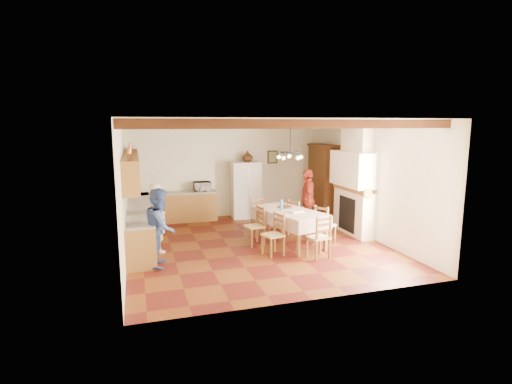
# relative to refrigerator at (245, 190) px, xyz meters

# --- Properties ---
(floor) EXTENTS (6.00, 6.50, 0.02)m
(floor) POSITION_rel_refrigerator_xyz_m (-0.55, -2.92, -0.89)
(floor) COLOR #4F1510
(floor) RESTS_ON ground
(ceiling) EXTENTS (6.00, 6.50, 0.02)m
(ceiling) POSITION_rel_refrigerator_xyz_m (-0.55, -2.92, 2.13)
(ceiling) COLOR silver
(ceiling) RESTS_ON ground
(wall_back) EXTENTS (6.00, 0.02, 3.00)m
(wall_back) POSITION_rel_refrigerator_xyz_m (-0.55, 0.34, 0.62)
(wall_back) COLOR silver
(wall_back) RESTS_ON ground
(wall_front) EXTENTS (6.00, 0.02, 3.00)m
(wall_front) POSITION_rel_refrigerator_xyz_m (-0.55, -6.18, 0.62)
(wall_front) COLOR silver
(wall_front) RESTS_ON ground
(wall_left) EXTENTS (0.02, 6.50, 3.00)m
(wall_left) POSITION_rel_refrigerator_xyz_m (-3.56, -2.92, 0.62)
(wall_left) COLOR silver
(wall_left) RESTS_ON ground
(wall_right) EXTENTS (0.02, 6.50, 3.00)m
(wall_right) POSITION_rel_refrigerator_xyz_m (2.46, -2.92, 0.62)
(wall_right) COLOR silver
(wall_right) RESTS_ON ground
(ceiling_beams) EXTENTS (6.00, 6.30, 0.16)m
(ceiling_beams) POSITION_rel_refrigerator_xyz_m (-0.55, -2.92, 2.03)
(ceiling_beams) COLOR #36180D
(ceiling_beams) RESTS_ON ground
(lower_cabinets_left) EXTENTS (0.60, 4.30, 0.86)m
(lower_cabinets_left) POSITION_rel_refrigerator_xyz_m (-3.25, -1.87, -0.45)
(lower_cabinets_left) COLOR brown
(lower_cabinets_left) RESTS_ON ground
(lower_cabinets_back) EXTENTS (2.30, 0.60, 0.86)m
(lower_cabinets_back) POSITION_rel_refrigerator_xyz_m (-2.10, 0.03, -0.45)
(lower_cabinets_back) COLOR brown
(lower_cabinets_back) RESTS_ON ground
(countertop_left) EXTENTS (0.62, 4.30, 0.04)m
(countertop_left) POSITION_rel_refrigerator_xyz_m (-3.25, -1.87, 0.00)
(countertop_left) COLOR slate
(countertop_left) RESTS_ON lower_cabinets_left
(countertop_back) EXTENTS (2.34, 0.62, 0.04)m
(countertop_back) POSITION_rel_refrigerator_xyz_m (-2.10, 0.03, 0.00)
(countertop_back) COLOR slate
(countertop_back) RESTS_ON lower_cabinets_back
(backsplash_left) EXTENTS (0.03, 4.30, 0.60)m
(backsplash_left) POSITION_rel_refrigerator_xyz_m (-3.54, -1.87, 0.32)
(backsplash_left) COLOR #ECE5CC
(backsplash_left) RESTS_ON ground
(backsplash_back) EXTENTS (2.30, 0.03, 0.60)m
(backsplash_back) POSITION_rel_refrigerator_xyz_m (-2.10, 0.32, 0.32)
(backsplash_back) COLOR #ECE5CC
(backsplash_back) RESTS_ON ground
(upper_cabinets) EXTENTS (0.35, 4.20, 0.70)m
(upper_cabinets) POSITION_rel_refrigerator_xyz_m (-3.38, -1.87, 0.97)
(upper_cabinets) COLOR brown
(upper_cabinets) RESTS_ON ground
(fireplace) EXTENTS (0.56, 1.60, 2.80)m
(fireplace) POSITION_rel_refrigerator_xyz_m (2.17, -2.72, 0.52)
(fireplace) COLOR beige
(fireplace) RESTS_ON ground
(wall_picture) EXTENTS (0.34, 0.03, 0.42)m
(wall_picture) POSITION_rel_refrigerator_xyz_m (1.00, 0.31, 0.97)
(wall_picture) COLOR black
(wall_picture) RESTS_ON ground
(refrigerator) EXTENTS (0.91, 0.77, 1.75)m
(refrigerator) POSITION_rel_refrigerator_xyz_m (0.00, 0.00, 0.00)
(refrigerator) COLOR silver
(refrigerator) RESTS_ON floor
(hutch) EXTENTS (0.53, 1.27, 2.30)m
(hutch) POSITION_rel_refrigerator_xyz_m (2.20, -0.95, 0.27)
(hutch) COLOR #361F0C
(hutch) RESTS_ON floor
(dining_table) EXTENTS (1.49, 2.14, 0.85)m
(dining_table) POSITION_rel_refrigerator_xyz_m (0.24, -3.12, -0.11)
(dining_table) COLOR beige
(dining_table) RESTS_ON floor
(chandelier) EXTENTS (0.47, 0.47, 0.03)m
(chandelier) POSITION_rel_refrigerator_xyz_m (0.24, -3.12, 1.37)
(chandelier) COLOR black
(chandelier) RESTS_ON ground
(chair_left_near) EXTENTS (0.49, 0.51, 0.96)m
(chair_left_near) POSITION_rel_refrigerator_xyz_m (-0.40, -3.77, -0.40)
(chair_left_near) COLOR brown
(chair_left_near) RESTS_ON floor
(chair_left_far) EXTENTS (0.48, 0.49, 0.96)m
(chair_left_far) POSITION_rel_refrigerator_xyz_m (-0.58, -2.92, -0.40)
(chair_left_far) COLOR brown
(chair_left_far) RESTS_ON floor
(chair_right_near) EXTENTS (0.56, 0.56, 0.96)m
(chair_right_near) POSITION_rel_refrigerator_xyz_m (1.11, -3.29, -0.40)
(chair_right_near) COLOR brown
(chair_right_near) RESTS_ON floor
(chair_right_far) EXTENTS (0.54, 0.55, 0.96)m
(chair_right_far) POSITION_rel_refrigerator_xyz_m (0.74, -2.46, -0.40)
(chair_right_far) COLOR brown
(chair_right_far) RESTS_ON floor
(chair_end_near) EXTENTS (0.49, 0.47, 0.96)m
(chair_end_near) POSITION_rel_refrigerator_xyz_m (0.49, -4.23, -0.40)
(chair_end_near) COLOR brown
(chair_end_near) RESTS_ON floor
(chair_end_far) EXTENTS (0.49, 0.48, 0.96)m
(chair_end_far) POSITION_rel_refrigerator_xyz_m (-0.12, -1.94, -0.40)
(chair_end_far) COLOR brown
(chair_end_far) RESTS_ON floor
(person_man) EXTENTS (0.57, 0.68, 1.60)m
(person_man) POSITION_rel_refrigerator_xyz_m (-2.85, -2.77, -0.07)
(person_man) COLOR beige
(person_man) RESTS_ON floor
(person_woman_blue) EXTENTS (0.77, 0.91, 1.63)m
(person_woman_blue) POSITION_rel_refrigerator_xyz_m (-2.84, -3.72, -0.06)
(person_woman_blue) COLOR #374B8A
(person_woman_blue) RESTS_ON floor
(person_woman_red) EXTENTS (0.72, 1.08, 1.70)m
(person_woman_red) POSITION_rel_refrigerator_xyz_m (1.24, -1.97, -0.03)
(person_woman_red) COLOR #9E2C1D
(person_woman_red) RESTS_ON floor
(microwave) EXTENTS (0.52, 0.36, 0.28)m
(microwave) POSITION_rel_refrigerator_xyz_m (-1.36, 0.03, 0.16)
(microwave) COLOR silver
(microwave) RESTS_ON countertop_back
(fridge_vase) EXTENTS (0.38, 0.38, 0.34)m
(fridge_vase) POSITION_rel_refrigerator_xyz_m (0.07, 0.00, 1.05)
(fridge_vase) COLOR #361F0C
(fridge_vase) RESTS_ON refrigerator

